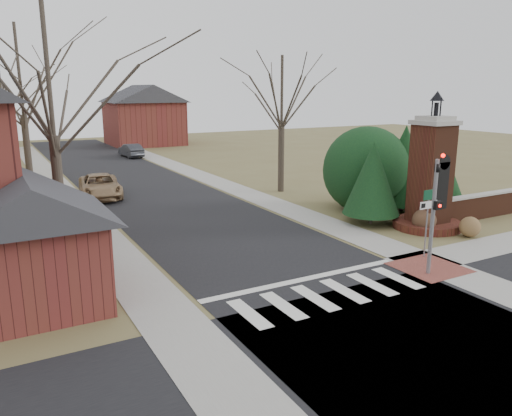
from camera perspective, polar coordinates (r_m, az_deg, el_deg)
ground at (r=16.18m, az=10.16°, el=-10.70°), size 120.00×120.00×0.00m
main_street at (r=35.29m, az=-12.85°, el=2.43°), size 8.00×70.00×0.01m
cross_street at (r=14.24m, az=18.00°, el=-14.70°), size 120.00×8.00×0.01m
crosswalk_zone at (r=16.75m, az=8.42°, el=-9.73°), size 8.00×2.20×0.02m
stop_bar at (r=17.87m, az=5.49°, el=-8.13°), size 8.00×0.35×0.02m
sidewalk_right_main at (r=37.02m, az=-5.10°, el=3.23°), size 2.00×60.00×0.02m
sidewalk_left at (r=34.26m, az=-21.21°, el=1.53°), size 2.00×60.00×0.02m
curb_apron at (r=19.99m, az=19.17°, el=-6.45°), size 2.40×2.40×0.02m
traffic_signal_pole at (r=18.65m, az=19.71°, el=0.35°), size 0.28×0.41×4.50m
sign_post at (r=20.65m, az=19.04°, el=-0.20°), size 0.90×0.07×2.75m
brick_gate_monument at (r=25.06m, az=19.28°, el=2.60°), size 3.20×3.20×6.47m
brick_garden_wall at (r=28.82m, az=25.05°, el=0.37°), size 7.50×0.50×1.30m
garage_left at (r=16.45m, az=-24.53°, el=-3.04°), size 4.80×4.80×4.29m
house_distant_right at (r=61.93m, az=-12.73°, el=10.47°), size 8.80×8.80×7.30m
evergreen_near at (r=25.16m, az=13.16°, el=3.36°), size 2.80×2.80×4.10m
evergreen_mid at (r=28.23m, az=16.58°, el=4.84°), size 3.40×3.40×4.70m
evergreen_far at (r=29.14m, az=20.66°, el=3.39°), size 2.40×2.40×3.30m
evergreen_mass at (r=28.17m, az=12.52°, el=4.66°), size 4.80×4.80×4.80m
bare_tree_0 at (r=20.53m, az=-22.84°, el=15.62°), size 8.05×8.05×11.15m
bare_tree_1 at (r=33.47m, az=-25.55°, el=14.73°), size 8.40×8.40×11.64m
bare_tree_2 at (r=46.39m, az=-27.19°, el=12.61°), size 7.35×7.35×10.19m
bare_tree_3 at (r=32.19m, az=2.98°, el=13.69°), size 7.00×7.00×9.70m
pickup_truck at (r=32.31m, az=-17.39°, el=2.42°), size 2.97×5.34×1.41m
distant_car at (r=50.75m, az=-14.12°, el=6.40°), size 1.68×4.09×1.32m
dry_shrub_left at (r=24.67m, az=18.66°, el=-1.35°), size 1.11×1.11×1.11m
dry_shrub_right at (r=24.60m, az=23.25°, el=-2.00°), size 0.94×0.94×0.94m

